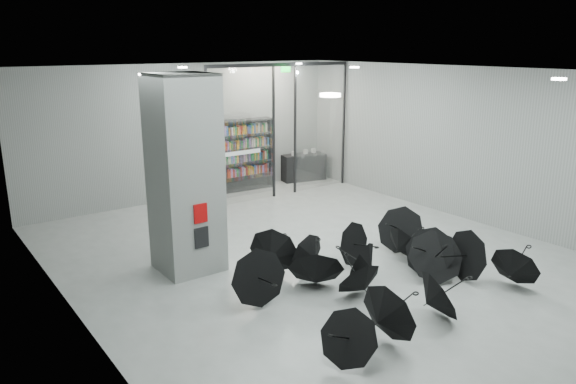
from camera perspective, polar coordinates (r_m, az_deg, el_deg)
room at (r=10.66m, az=6.11°, el=6.04°), size 14.00×14.02×4.01m
column at (r=11.09m, az=-10.76°, el=1.77°), size 1.20×1.20×4.00m
fire_cabinet at (r=10.73m, az=-9.15°, el=-2.22°), size 0.28×0.04×0.38m
info_panel at (r=10.88m, az=-9.04°, el=-4.73°), size 0.30×0.03×0.42m
exit_sign at (r=16.17m, az=-0.25°, el=12.72°), size 0.30×0.06×0.15m
glass_partition at (r=16.48m, az=-0.67°, el=7.04°), size 5.06×0.08×4.00m
bookshelf at (r=17.35m, az=-4.78°, el=3.87°), size 2.08×0.58×2.26m
shop_counter at (r=18.71m, az=1.60°, el=2.63°), size 1.59×0.90×0.90m
umbrella_cluster at (r=10.64m, az=9.44°, el=-8.35°), size 5.40×4.39×1.33m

